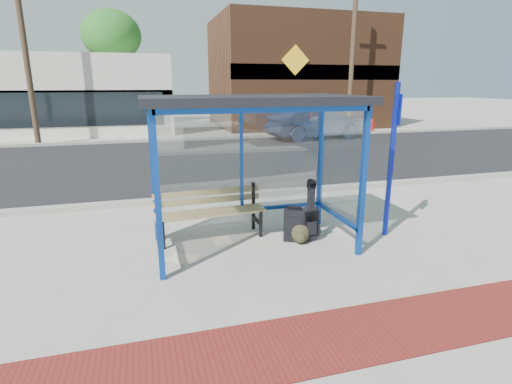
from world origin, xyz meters
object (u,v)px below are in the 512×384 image
object	(u,v)px
backpack	(300,234)
fire_hydrant	(372,125)
bench	(210,210)
parked_car	(316,122)
suitcase	(294,225)
guitar_bag	(310,220)

from	to	relation	value
backpack	fire_hydrant	distance (m)	17.42
bench	parked_car	xyz separation A→B (m)	(7.11, 11.40, 0.28)
parked_car	suitcase	bearing A→B (deg)	146.72
suitcase	parked_car	distance (m)	13.28
suitcase	backpack	distance (m)	0.19
guitar_bag	backpack	bearing A→B (deg)	-172.42
guitar_bag	parked_car	xyz separation A→B (m)	(5.52, 12.05, 0.41)
bench	backpack	bearing A→B (deg)	-29.23
bench	suitcase	world-z (taller)	bench
suitcase	fire_hydrant	size ratio (longest dim) A/B	0.91
guitar_bag	fire_hydrant	size ratio (longest dim) A/B	1.52
suitcase	fire_hydrant	bearing A→B (deg)	78.28
guitar_bag	backpack	world-z (taller)	guitar_bag
bench	guitar_bag	bearing A→B (deg)	-25.21
parked_car	fire_hydrant	size ratio (longest dim) A/B	7.11
bench	guitar_bag	xyz separation A→B (m)	(1.59, -0.65, -0.13)
backpack	fire_hydrant	size ratio (longest dim) A/B	0.54
suitcase	backpack	size ratio (longest dim) A/B	1.69
bench	fire_hydrant	bearing A→B (deg)	46.62
suitcase	parked_car	world-z (taller)	parked_car
backpack	fire_hydrant	world-z (taller)	fire_hydrant
suitcase	backpack	xyz separation A→B (m)	(0.06, -0.14, -0.11)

